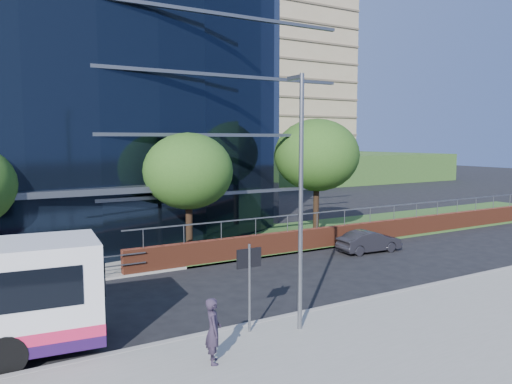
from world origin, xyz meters
TOP-DOWN VIEW (x-y plane):
  - ground at (0.00, 0.00)m, footprint 200.00×200.00m
  - kerb at (0.00, -1.00)m, footprint 80.00×0.25m
  - yellow_line_outer at (0.00, -0.80)m, footprint 80.00×0.08m
  - yellow_line_inner at (0.00, -0.65)m, footprint 80.00×0.08m
  - grass_verge at (24.00, 11.00)m, footprint 36.00×8.00m
  - retaining_wall at (20.00, 7.30)m, footprint 34.00×0.40m
  - apartment_block at (32.00, 57.21)m, footprint 60.00×42.00m
  - street_sign at (4.50, -1.59)m, footprint 0.85×0.09m
  - tree_far_c at (7.00, 9.00)m, footprint 4.62×4.62m
  - tree_far_d at (16.00, 10.00)m, footprint 5.28×5.28m
  - tree_dist_e at (24.00, 40.00)m, footprint 4.62×4.62m
  - tree_dist_f at (40.00, 42.00)m, footprint 4.29×4.29m
  - streetlight_east at (6.00, -2.17)m, footprint 0.15×0.77m
  - parked_car at (16.02, 5.25)m, footprint 3.73×1.55m
  - pedestrian at (2.58, -3.00)m, footprint 0.61×0.76m

SIDE VIEW (x-z plane):
  - ground at x=0.00m, z-range 0.00..0.00m
  - yellow_line_outer at x=0.00m, z-range 0.00..0.01m
  - yellow_line_inner at x=0.00m, z-range 0.00..0.01m
  - grass_verge at x=24.00m, z-range 0.00..0.12m
  - kerb at x=0.00m, z-range 0.00..0.16m
  - parked_car at x=16.02m, z-range 0.00..1.20m
  - retaining_wall at x=20.00m, z-range -0.44..1.67m
  - pedestrian at x=2.58m, z-range 0.15..1.95m
  - street_sign at x=4.50m, z-range 0.75..3.55m
  - tree_dist_f at x=40.00m, z-range 1.19..7.23m
  - streetlight_east at x=6.00m, z-range 0.44..8.44m
  - tree_far_c at x=7.00m, z-range 1.28..7.79m
  - tree_dist_e at x=24.00m, z-range 1.28..7.79m
  - tree_far_d at x=16.00m, z-range 1.47..8.91m
  - apartment_block at x=32.00m, z-range -3.89..26.11m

